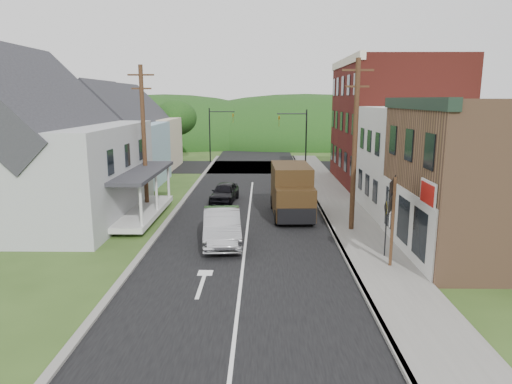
{
  "coord_description": "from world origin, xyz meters",
  "views": [
    {
      "loc": [
        0.81,
        -20.13,
        7.0
      ],
      "look_at": [
        0.49,
        3.26,
        2.2
      ],
      "focal_mm": 32.0,
      "sensor_mm": 36.0,
      "label": 1
    }
  ],
  "objects_px": {
    "delivery_van": "(292,191)",
    "silver_sedan": "(222,227)",
    "warning_sign": "(386,221)",
    "dark_sedan": "(224,192)",
    "route_sign_cluster": "(392,209)"
  },
  "relations": [
    {
      "from": "silver_sedan",
      "to": "warning_sign",
      "type": "distance_m",
      "value": 7.76
    },
    {
      "from": "warning_sign",
      "to": "dark_sedan",
      "type": "bearing_deg",
      "value": 130.46
    },
    {
      "from": "silver_sedan",
      "to": "route_sign_cluster",
      "type": "xyz_separation_m",
      "value": [
        7.29,
        -3.35,
        1.74
      ]
    },
    {
      "from": "silver_sedan",
      "to": "warning_sign",
      "type": "xyz_separation_m",
      "value": [
        7.38,
        -2.19,
        0.94
      ]
    },
    {
      "from": "dark_sedan",
      "to": "route_sign_cluster",
      "type": "height_order",
      "value": "route_sign_cluster"
    },
    {
      "from": "silver_sedan",
      "to": "dark_sedan",
      "type": "distance_m",
      "value": 9.17
    },
    {
      "from": "silver_sedan",
      "to": "route_sign_cluster",
      "type": "height_order",
      "value": "route_sign_cluster"
    },
    {
      "from": "delivery_van",
      "to": "route_sign_cluster",
      "type": "height_order",
      "value": "route_sign_cluster"
    },
    {
      "from": "delivery_van",
      "to": "silver_sedan",
      "type": "bearing_deg",
      "value": -127.46
    },
    {
      "from": "silver_sedan",
      "to": "dark_sedan",
      "type": "xyz_separation_m",
      "value": [
        -0.63,
        9.15,
        -0.17
      ]
    },
    {
      "from": "silver_sedan",
      "to": "dark_sedan",
      "type": "height_order",
      "value": "silver_sedan"
    },
    {
      "from": "dark_sedan",
      "to": "route_sign_cluster",
      "type": "bearing_deg",
      "value": -50.33
    },
    {
      "from": "dark_sedan",
      "to": "delivery_van",
      "type": "height_order",
      "value": "delivery_van"
    },
    {
      "from": "silver_sedan",
      "to": "dark_sedan",
      "type": "bearing_deg",
      "value": 88.22
    },
    {
      "from": "delivery_van",
      "to": "warning_sign",
      "type": "height_order",
      "value": "delivery_van"
    }
  ]
}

